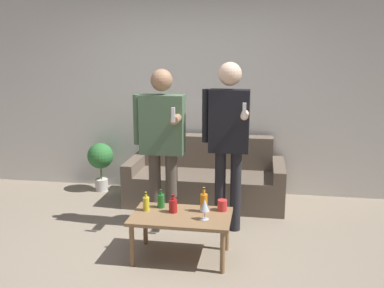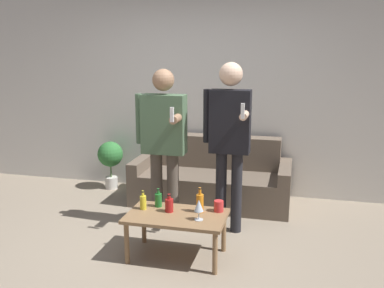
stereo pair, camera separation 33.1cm
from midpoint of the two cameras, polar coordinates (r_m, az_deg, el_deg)
ground_plane at (r=4.02m, az=-7.74°, el=-15.32°), size 16.00×16.00×0.00m
wall_back at (r=5.60m, az=-1.91°, el=7.26°), size 8.00×0.06×2.70m
couch at (r=5.34m, az=0.07°, el=-4.73°), size 1.91×0.81×0.79m
coffee_table at (r=3.91m, az=-3.92°, el=-10.13°), size 0.89×0.54×0.41m
bottle_orange at (r=4.05m, az=-6.52°, el=-7.51°), size 0.07×0.07×0.18m
bottle_green at (r=3.93m, az=-4.98°, el=-8.18°), size 0.08×0.08×0.17m
bottle_dark at (r=4.00m, az=-8.53°, el=-7.85°), size 0.06×0.06×0.18m
bottle_yellow at (r=3.92m, az=-0.85°, el=-7.80°), size 0.07×0.07×0.23m
wine_glass_near at (r=3.74m, az=-0.86°, el=-8.28°), size 0.08×0.08×0.18m
cup_on_table at (r=3.96m, az=1.66°, el=-8.20°), size 0.09×0.09×0.10m
person_standing_left at (r=4.40m, az=-6.19°, el=0.86°), size 0.53×0.44×1.68m
person_standing_right at (r=4.31m, az=2.68°, el=1.53°), size 0.48×0.44×1.75m
potted_plant at (r=5.84m, az=-13.71°, el=-1.94°), size 0.34×0.34×0.65m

